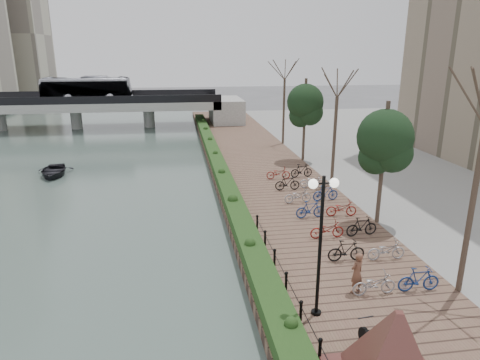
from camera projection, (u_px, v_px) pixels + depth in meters
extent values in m
plane|color=#59595B|center=(266.00, 357.00, 13.66)|extent=(220.00, 220.00, 0.00)
cube|color=#475950|center=(26.00, 170.00, 35.22)|extent=(30.00, 130.00, 0.02)
cube|color=brown|center=(271.00, 184.00, 30.73)|extent=(8.00, 75.00, 0.50)
cube|color=gray|center=(473.00, 175.00, 32.99)|extent=(24.00, 75.00, 0.50)
cube|color=#1E3D16|center=(220.00, 169.00, 32.46)|extent=(1.10, 56.00, 0.60)
cylinder|color=black|center=(320.00, 351.00, 12.67)|extent=(0.10, 0.10, 0.70)
cylinder|color=black|center=(301.00, 312.00, 14.56)|extent=(0.10, 0.10, 0.70)
cylinder|color=black|center=(286.00, 282.00, 16.46)|extent=(0.10, 0.10, 0.70)
cylinder|color=black|center=(275.00, 258.00, 18.35)|extent=(0.10, 0.10, 0.70)
cylinder|color=black|center=(265.00, 239.00, 20.24)|extent=(0.10, 0.10, 0.70)
cylinder|color=black|center=(257.00, 223.00, 22.14)|extent=(0.10, 0.10, 0.70)
pyramid|color=#4E2B21|center=(395.00, 351.00, 11.19)|extent=(4.62, 4.62, 2.32)
cylinder|color=black|center=(320.00, 248.00, 14.33)|extent=(0.12, 0.12, 5.05)
cylinder|color=black|center=(324.00, 183.00, 13.68)|extent=(0.70, 0.06, 0.06)
sphere|color=white|center=(313.00, 184.00, 13.63)|extent=(0.32, 0.32, 0.32)
sphere|color=white|center=(334.00, 183.00, 13.73)|extent=(0.32, 0.32, 0.32)
imported|color=brown|center=(357.00, 273.00, 16.19)|extent=(0.70, 0.60, 1.63)
imported|color=#A0A0A5|center=(373.00, 283.00, 16.20)|extent=(0.60, 1.71, 0.90)
imported|color=black|center=(347.00, 251.00, 18.65)|extent=(0.47, 1.66, 1.00)
imported|color=maroon|center=(327.00, 229.00, 21.12)|extent=(0.60, 1.72, 0.90)
imported|color=navy|center=(311.00, 210.00, 23.57)|extent=(0.47, 1.66, 1.00)
imported|color=#A0A0A5|center=(298.00, 195.00, 26.05)|extent=(0.60, 1.71, 0.90)
imported|color=black|center=(287.00, 182.00, 28.50)|extent=(0.47, 1.66, 1.00)
imported|color=maroon|center=(278.00, 173.00, 30.97)|extent=(0.60, 1.72, 0.90)
imported|color=navy|center=(417.00, 278.00, 16.44)|extent=(0.47, 1.66, 1.00)
imported|color=#A0A0A5|center=(385.00, 250.00, 18.91)|extent=(0.60, 1.71, 0.90)
imported|color=black|center=(361.00, 226.00, 21.36)|extent=(0.47, 1.66, 1.00)
imported|color=maroon|center=(342.00, 209.00, 23.84)|extent=(0.60, 1.71, 0.90)
imported|color=navy|center=(326.00, 193.00, 26.29)|extent=(0.47, 1.66, 1.00)
imported|color=#A0A0A5|center=(313.00, 182.00, 28.77)|extent=(0.60, 1.71, 0.90)
imported|color=black|center=(302.00, 171.00, 31.21)|extent=(0.47, 1.66, 1.00)
cube|color=gray|center=(75.00, 105.00, 53.30)|extent=(36.00, 8.00, 1.00)
cube|color=black|center=(66.00, 101.00, 49.33)|extent=(36.00, 0.15, 0.90)
cube|color=black|center=(80.00, 94.00, 56.72)|extent=(36.00, 0.15, 0.90)
cylinder|color=gray|center=(0.00, 120.00, 52.53)|extent=(1.40, 1.40, 2.50)
cylinder|color=gray|center=(76.00, 119.00, 53.80)|extent=(1.40, 1.40, 2.50)
cylinder|color=gray|center=(149.00, 117.00, 55.08)|extent=(1.40, 1.40, 2.50)
imported|color=silver|center=(87.00, 88.00, 52.96)|extent=(2.52, 10.77, 3.00)
imported|color=black|center=(53.00, 171.00, 33.42)|extent=(3.09, 4.07, 0.79)
cube|color=#ADA690|center=(11.00, 35.00, 81.17)|extent=(12.00, 12.00, 24.00)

